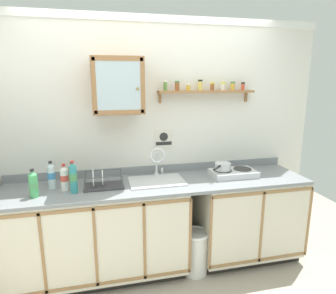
{
  "coord_description": "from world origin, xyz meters",
  "views": [
    {
      "loc": [
        -0.52,
        -2.18,
        1.88
      ],
      "look_at": [
        0.11,
        0.56,
        1.22
      ],
      "focal_mm": 31.34,
      "sensor_mm": 36.0,
      "label": 1
    }
  ],
  "objects_px": {
    "bottle_water_clear_0": "(51,176)",
    "bottle_juice_amber_2": "(72,174)",
    "wall_cabinet": "(118,86)",
    "saucepan": "(223,166)",
    "warning_sign": "(164,139)",
    "bottle_soda_green_3": "(33,184)",
    "bottle_opaque_white_1": "(64,178)",
    "hot_plate_stove": "(233,173)",
    "dish_rack": "(102,184)",
    "sink": "(157,182)",
    "bottle_detergent_teal_4": "(73,178)",
    "trash_bin": "(195,252)"
  },
  "relations": [
    {
      "from": "saucepan",
      "to": "bottle_juice_amber_2",
      "type": "bearing_deg",
      "value": 176.32
    },
    {
      "from": "saucepan",
      "to": "wall_cabinet",
      "type": "distance_m",
      "value": 1.3
    },
    {
      "from": "bottle_soda_green_3",
      "to": "hot_plate_stove",
      "type": "bearing_deg",
      "value": 3.69
    },
    {
      "from": "sink",
      "to": "bottle_detergent_teal_4",
      "type": "distance_m",
      "value": 0.78
    },
    {
      "from": "sink",
      "to": "hot_plate_stove",
      "type": "distance_m",
      "value": 0.79
    },
    {
      "from": "saucepan",
      "to": "bottle_water_clear_0",
      "type": "xyz_separation_m",
      "value": [
        -1.63,
        0.04,
        0.01
      ]
    },
    {
      "from": "sink",
      "to": "wall_cabinet",
      "type": "distance_m",
      "value": 0.99
    },
    {
      "from": "trash_bin",
      "to": "bottle_soda_green_3",
      "type": "bearing_deg",
      "value": 177.39
    },
    {
      "from": "sink",
      "to": "bottle_juice_amber_2",
      "type": "height_order",
      "value": "sink"
    },
    {
      "from": "bottle_water_clear_0",
      "to": "bottle_soda_green_3",
      "type": "xyz_separation_m",
      "value": [
        -0.12,
        -0.17,
        -0.01
      ]
    },
    {
      "from": "bottle_water_clear_0",
      "to": "bottle_detergent_teal_4",
      "type": "relative_size",
      "value": 0.9
    },
    {
      "from": "bottle_detergent_teal_4",
      "to": "warning_sign",
      "type": "xyz_separation_m",
      "value": [
        0.88,
        0.39,
        0.22
      ]
    },
    {
      "from": "saucepan",
      "to": "wall_cabinet",
      "type": "height_order",
      "value": "wall_cabinet"
    },
    {
      "from": "bottle_water_clear_0",
      "to": "trash_bin",
      "type": "distance_m",
      "value": 1.54
    },
    {
      "from": "saucepan",
      "to": "wall_cabinet",
      "type": "xyz_separation_m",
      "value": [
        -1.01,
        0.13,
        0.8
      ]
    },
    {
      "from": "sink",
      "to": "dish_rack",
      "type": "xyz_separation_m",
      "value": [
        -0.52,
        -0.04,
        0.05
      ]
    },
    {
      "from": "bottle_opaque_white_1",
      "to": "trash_bin",
      "type": "relative_size",
      "value": 0.55
    },
    {
      "from": "bottle_detergent_teal_4",
      "to": "warning_sign",
      "type": "relative_size",
      "value": 1.43
    },
    {
      "from": "hot_plate_stove",
      "to": "trash_bin",
      "type": "bearing_deg",
      "value": -157.72
    },
    {
      "from": "saucepan",
      "to": "bottle_soda_green_3",
      "type": "relative_size",
      "value": 1.0
    },
    {
      "from": "wall_cabinet",
      "to": "warning_sign",
      "type": "xyz_separation_m",
      "value": [
        0.46,
        0.15,
        -0.55
      ]
    },
    {
      "from": "bottle_soda_green_3",
      "to": "bottle_juice_amber_2",
      "type": "bearing_deg",
      "value": 38.2
    },
    {
      "from": "dish_rack",
      "to": "hot_plate_stove",
      "type": "bearing_deg",
      "value": 0.45
    },
    {
      "from": "warning_sign",
      "to": "bottle_juice_amber_2",
      "type": "bearing_deg",
      "value": -168.43
    },
    {
      "from": "bottle_soda_green_3",
      "to": "wall_cabinet",
      "type": "distance_m",
      "value": 1.12
    },
    {
      "from": "bottle_opaque_white_1",
      "to": "hot_plate_stove",
      "type": "bearing_deg",
      "value": 0.68
    },
    {
      "from": "sink",
      "to": "bottle_water_clear_0",
      "type": "xyz_separation_m",
      "value": [
        -0.96,
        0.02,
        0.13
      ]
    },
    {
      "from": "dish_rack",
      "to": "wall_cabinet",
      "type": "xyz_separation_m",
      "value": [
        0.18,
        0.15,
        0.88
      ]
    },
    {
      "from": "wall_cabinet",
      "to": "sink",
      "type": "bearing_deg",
      "value": -18.76
    },
    {
      "from": "saucepan",
      "to": "bottle_water_clear_0",
      "type": "bearing_deg",
      "value": 178.75
    },
    {
      "from": "bottle_juice_amber_2",
      "to": "dish_rack",
      "type": "relative_size",
      "value": 0.62
    },
    {
      "from": "bottle_juice_amber_2",
      "to": "bottle_detergent_teal_4",
      "type": "bearing_deg",
      "value": -82.62
    },
    {
      "from": "sink",
      "to": "trash_bin",
      "type": "bearing_deg",
      "value": -32.55
    },
    {
      "from": "bottle_opaque_white_1",
      "to": "bottle_soda_green_3",
      "type": "xyz_separation_m",
      "value": [
        -0.24,
        -0.1,
        -0.0
      ]
    },
    {
      "from": "sink",
      "to": "wall_cabinet",
      "type": "bearing_deg",
      "value": 161.24
    },
    {
      "from": "saucepan",
      "to": "warning_sign",
      "type": "xyz_separation_m",
      "value": [
        -0.55,
        0.28,
        0.25
      ]
    },
    {
      "from": "hot_plate_stove",
      "to": "bottle_soda_green_3",
      "type": "xyz_separation_m",
      "value": [
        -1.86,
        -0.12,
        0.08
      ]
    },
    {
      "from": "warning_sign",
      "to": "bottle_soda_green_3",
      "type": "bearing_deg",
      "value": -160.9
    },
    {
      "from": "wall_cabinet",
      "to": "dish_rack",
      "type": "bearing_deg",
      "value": -139.76
    },
    {
      "from": "hot_plate_stove",
      "to": "wall_cabinet",
      "type": "relative_size",
      "value": 0.9
    },
    {
      "from": "bottle_water_clear_0",
      "to": "wall_cabinet",
      "type": "relative_size",
      "value": 0.51
    },
    {
      "from": "bottle_detergent_teal_4",
      "to": "saucepan",
      "type": "bearing_deg",
      "value": 4.47
    },
    {
      "from": "trash_bin",
      "to": "hot_plate_stove",
      "type": "bearing_deg",
      "value": 22.28
    },
    {
      "from": "bottle_opaque_white_1",
      "to": "bottle_juice_amber_2",
      "type": "xyz_separation_m",
      "value": [
        0.06,
        0.13,
        -0.01
      ]
    },
    {
      "from": "bottle_juice_amber_2",
      "to": "wall_cabinet",
      "type": "relative_size",
      "value": 0.44
    },
    {
      "from": "sink",
      "to": "wall_cabinet",
      "type": "xyz_separation_m",
      "value": [
        -0.33,
        0.11,
        0.92
      ]
    },
    {
      "from": "bottle_water_clear_0",
      "to": "bottle_juice_amber_2",
      "type": "relative_size",
      "value": 1.16
    },
    {
      "from": "bottle_water_clear_0",
      "to": "warning_sign",
      "type": "relative_size",
      "value": 1.28
    },
    {
      "from": "bottle_juice_amber_2",
      "to": "warning_sign",
      "type": "bearing_deg",
      "value": 11.57
    },
    {
      "from": "bottle_soda_green_3",
      "to": "warning_sign",
      "type": "bearing_deg",
      "value": 19.1
    }
  ]
}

